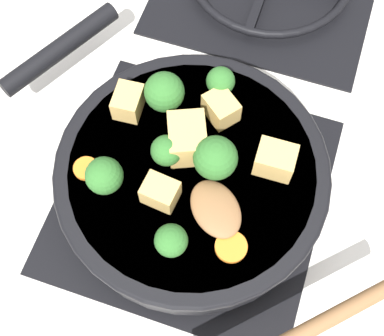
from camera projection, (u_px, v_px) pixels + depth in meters
ground_plane at (192, 195)px, 0.65m from camera, size 2.40×2.40×0.00m
front_burner_grate at (192, 192)px, 0.64m from camera, size 0.31×0.31×0.03m
skillet_pan at (190, 175)px, 0.60m from camera, size 0.41×0.34×0.05m
wooden_spoon at (254, 279)px, 0.52m from camera, size 0.23×0.23×0.02m
tofu_cube_center_large at (187, 139)px, 0.57m from camera, size 0.06×0.06×0.04m
tofu_cube_near_handle at (221, 108)px, 0.59m from camera, size 0.05×0.05×0.03m
tofu_cube_east_chunk at (160, 192)px, 0.55m from camera, size 0.04×0.03×0.03m
tofu_cube_west_chunk at (275, 160)px, 0.56m from camera, size 0.04×0.03×0.03m
tofu_cube_back_piece at (128, 102)px, 0.60m from camera, size 0.03×0.04×0.03m
broccoli_floret_near_spoon at (223, 82)px, 0.60m from camera, size 0.03×0.03×0.04m
broccoli_floret_center_top at (215, 158)px, 0.55m from camera, size 0.05×0.05×0.05m
broccoli_floret_east_rim at (164, 92)px, 0.58m from camera, size 0.04×0.04×0.05m
broccoli_floret_west_rim at (171, 241)px, 0.52m from camera, size 0.03×0.03×0.04m
broccoli_floret_north_edge at (165, 154)px, 0.56m from camera, size 0.03×0.03×0.04m
broccoli_floret_south_cluster at (104, 176)px, 0.55m from camera, size 0.04×0.04×0.05m
carrot_slice_orange_thin at (86, 168)px, 0.57m from camera, size 0.03×0.03×0.01m
carrot_slice_near_center at (231, 247)px, 0.54m from camera, size 0.03×0.03×0.01m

